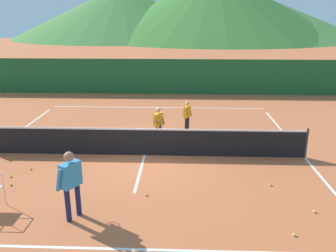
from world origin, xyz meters
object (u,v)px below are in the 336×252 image
object	(u,v)px
tennis_ball_1	(70,176)
tennis_ball_7	(294,235)
tennis_ball_5	(31,169)
tennis_ball_2	(315,212)
tennis_ball_4	(270,185)
tennis_net	(144,142)
student_0	(158,121)
tennis_ball_3	(11,185)
student_1	(187,114)
tennis_ball_8	(11,176)
instructor	(71,179)
tennis_ball_0	(146,194)

from	to	relation	value
tennis_ball_1	tennis_ball_7	xyz separation A→B (m)	(5.85, -2.70, 0.00)
tennis_ball_5	tennis_ball_7	distance (m)	7.90
tennis_ball_2	tennis_ball_4	bearing A→B (deg)	118.13
tennis_net	tennis_ball_2	xyz separation A→B (m)	(4.57, -3.52, -0.47)
tennis_ball_4	tennis_ball_5	size ratio (longest dim) A/B	1.00
tennis_ball_1	tennis_ball_2	distance (m)	6.86
tennis_net	student_0	world-z (taller)	student_0
tennis_ball_1	tennis_ball_7	world-z (taller)	same
tennis_ball_3	tennis_ball_1	bearing A→B (deg)	22.14
tennis_ball_1	tennis_ball_3	distance (m)	1.63
student_1	tennis_ball_7	size ratio (longest dim) A/B	18.78
tennis_ball_1	tennis_ball_8	distance (m)	1.77
instructor	tennis_ball_0	size ratio (longest dim) A/B	25.06
tennis_ball_3	tennis_ball_8	size ratio (longest dim) A/B	1.00
tennis_ball_0	tennis_ball_1	world-z (taller)	same
student_1	tennis_ball_1	distance (m)	5.76
tennis_ball_3	student_0	bearing A→B (deg)	43.30
tennis_ball_4	tennis_ball_8	world-z (taller)	same
tennis_ball_5	tennis_ball_7	bearing A→B (deg)	-23.63
tennis_ball_1	tennis_ball_2	xyz separation A→B (m)	(6.64, -1.72, 0.00)
tennis_ball_0	tennis_ball_8	size ratio (longest dim) A/B	1.00
instructor	tennis_ball_7	xyz separation A→B (m)	(5.06, -0.54, -0.99)
instructor	tennis_ball_5	size ratio (longest dim) A/B	25.06
instructor	tennis_ball_0	xyz separation A→B (m)	(1.62, 1.13, -0.99)
tennis_ball_3	tennis_ball_5	xyz separation A→B (m)	(0.12, 1.08, 0.00)
tennis_net	student_1	size ratio (longest dim) A/B	8.64
tennis_ball_0	tennis_ball_7	world-z (taller)	same
tennis_ball_8	tennis_ball_0	bearing A→B (deg)	-12.90
student_0	tennis_ball_3	size ratio (longest dim) A/B	20.01
student_1	tennis_ball_4	distance (m)	5.38
tennis_net	tennis_ball_0	xyz separation A→B (m)	(0.34, -2.83, -0.47)
tennis_ball_5	tennis_ball_7	xyz separation A→B (m)	(7.24, -3.17, 0.00)
tennis_ball_7	tennis_ball_3	bearing A→B (deg)	164.14
tennis_ball_7	tennis_ball_8	bearing A→B (deg)	160.98
student_0	tennis_ball_4	distance (m)	4.93
tennis_ball_2	tennis_ball_5	xyz separation A→B (m)	(-8.03, 2.19, 0.00)
tennis_ball_0	tennis_ball_3	bearing A→B (deg)	173.87
tennis_net	tennis_ball_7	distance (m)	5.90
tennis_ball_7	student_0	bearing A→B (deg)	120.06
tennis_ball_3	tennis_ball_5	distance (m)	1.08
tennis_ball_1	tennis_ball_3	bearing A→B (deg)	-157.86
instructor	tennis_ball_2	size ratio (longest dim) A/B	25.06
student_0	tennis_net	bearing A→B (deg)	-106.77
tennis_ball_0	tennis_ball_3	distance (m)	3.93
student_1	tennis_ball_3	bearing A→B (deg)	-134.95
tennis_ball_0	tennis_ball_2	bearing A→B (deg)	-9.22
tennis_ball_5	tennis_ball_4	bearing A→B (deg)	-6.18
tennis_ball_7	tennis_ball_8	size ratio (longest dim) A/B	1.00
student_0	tennis_ball_7	world-z (taller)	student_0
student_0	tennis_ball_4	world-z (taller)	student_0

